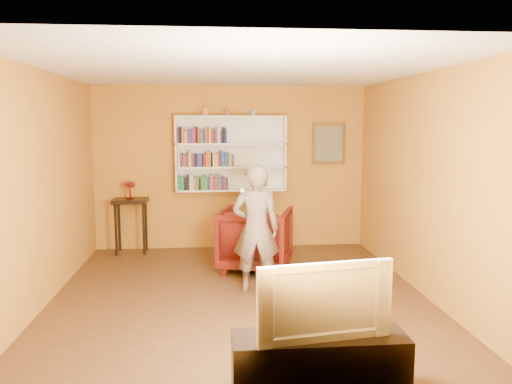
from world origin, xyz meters
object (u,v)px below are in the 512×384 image
(tv_cabinet, at_px, (319,365))
(television, at_px, (321,298))
(console_table, at_px, (131,208))
(armchair, at_px, (256,239))
(ruby_lustre, at_px, (130,186))
(person, at_px, (256,229))
(bookshelf, at_px, (231,154))

(tv_cabinet, relative_size, television, 1.29)
(console_table, xyz_separation_m, armchair, (1.92, -1.10, -0.29))
(television, bearing_deg, ruby_lustre, 106.37)
(person, bearing_deg, armchair, -89.42)
(ruby_lustre, relative_size, tv_cabinet, 0.21)
(television, bearing_deg, person, 87.65)
(bookshelf, xyz_separation_m, armchair, (0.30, -1.26, -1.15))
(console_table, height_order, person, person)
(bookshelf, xyz_separation_m, ruby_lustre, (-1.63, -0.16, -0.50))
(bookshelf, relative_size, tv_cabinet, 1.34)
(armchair, bearing_deg, person, 101.25)
(bookshelf, relative_size, person, 1.13)
(armchair, bearing_deg, bookshelf, -60.65)
(bookshelf, relative_size, armchair, 1.83)
(ruby_lustre, bearing_deg, tv_cabinet, -64.83)
(armchair, relative_size, tv_cabinet, 0.73)
(tv_cabinet, bearing_deg, television, 0.00)
(console_table, relative_size, tv_cabinet, 0.66)
(console_table, xyz_separation_m, television, (2.12, -4.50, 0.05))
(ruby_lustre, relative_size, armchair, 0.28)
(ruby_lustre, distance_m, person, 2.79)
(ruby_lustre, height_order, tv_cabinet, ruby_lustre)
(bookshelf, distance_m, television, 4.76)
(person, bearing_deg, television, 101.91)
(tv_cabinet, bearing_deg, console_table, 115.17)
(bookshelf, xyz_separation_m, tv_cabinet, (0.49, -4.66, -1.35))
(ruby_lustre, xyz_separation_m, television, (2.12, -4.50, -0.31))
(ruby_lustre, distance_m, television, 4.98)
(console_table, distance_m, person, 2.78)
(ruby_lustre, bearing_deg, console_table, 126.87)
(console_table, height_order, ruby_lustre, ruby_lustre)
(armchair, xyz_separation_m, person, (-0.08, -0.97, 0.35))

